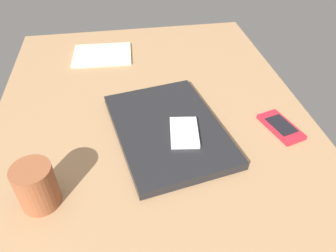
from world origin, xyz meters
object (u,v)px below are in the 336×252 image
(notepad, at_px, (102,55))
(pen_cup, at_px, (36,186))
(cell_phone_on_laptop, at_px, (184,132))
(cell_phone_on_desk, at_px, (281,127))
(laptop_closed, at_px, (168,129))

(notepad, relative_size, pen_cup, 2.02)
(cell_phone_on_laptop, relative_size, pen_cup, 1.17)
(cell_phone_on_desk, bearing_deg, laptop_closed, -96.47)
(laptop_closed, distance_m, cell_phone_on_desk, 0.28)
(pen_cup, bearing_deg, notepad, 168.06)
(notepad, distance_m, pen_cup, 0.59)
(notepad, height_order, pen_cup, pen_cup)
(laptop_closed, bearing_deg, cell_phone_on_desk, 73.20)
(cell_phone_on_desk, distance_m, notepad, 0.62)
(laptop_closed, relative_size, cell_phone_on_desk, 2.68)
(pen_cup, bearing_deg, cell_phone_on_desk, 103.26)
(cell_phone_on_laptop, xyz_separation_m, pen_cup, (0.13, -0.31, 0.02))
(cell_phone_on_laptop, bearing_deg, pen_cup, -67.70)
(cell_phone_on_desk, bearing_deg, cell_phone_on_laptop, -89.13)
(cell_phone_on_laptop, relative_size, cell_phone_on_desk, 0.85)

